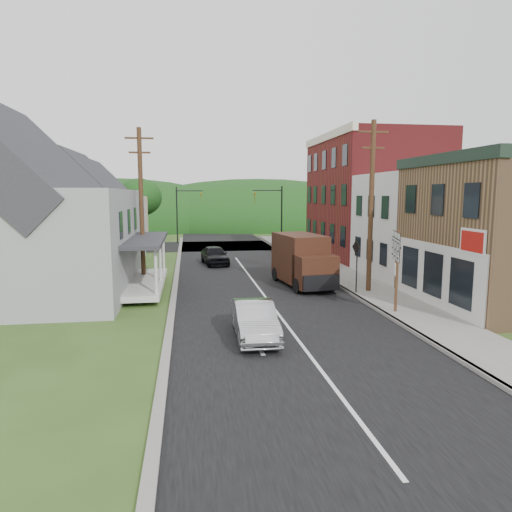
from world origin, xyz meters
name	(u,v)px	position (x,y,z in m)	size (l,w,h in m)	color
ground	(278,314)	(0.00, 0.00, 0.00)	(120.00, 120.00, 0.00)	#2D4719
road	(248,275)	(0.00, 10.00, 0.00)	(9.00, 90.00, 0.02)	black
cross_road	(226,246)	(0.00, 27.00, 0.00)	(60.00, 9.00, 0.02)	black
sidewalk_right	(345,277)	(5.90, 8.00, 0.07)	(2.80, 55.00, 0.15)	slate
curb_right	(324,277)	(4.55, 8.00, 0.07)	(0.20, 55.00, 0.15)	slate
curb_left	(176,282)	(-4.65, 8.00, 0.06)	(0.30, 55.00, 0.12)	slate
storefront_white	(431,226)	(11.30, 7.50, 3.25)	(8.00, 7.00, 6.50)	silver
storefront_red	(372,197)	(11.30, 17.00, 5.00)	(8.00, 12.00, 10.00)	maroon
house_gray	(29,214)	(-12.00, 6.00, 4.23)	(10.20, 12.24, 8.35)	#95989A
house_blue	(93,215)	(-11.00, 17.00, 3.69)	(7.14, 8.16, 7.28)	#92B0C7
house_cream	(107,211)	(-11.50, 26.00, 3.69)	(7.14, 8.16, 7.28)	beige
utility_pole_right	(371,206)	(5.60, 3.50, 4.66)	(1.60, 0.26, 9.00)	#472D19
utility_pole_left	(141,204)	(-6.50, 8.00, 4.66)	(1.60, 0.26, 9.00)	#472D19
traffic_signal_right	(274,210)	(4.30, 23.50, 3.76)	(2.87, 0.20, 6.00)	black
traffic_signal_left	(183,208)	(-4.30, 30.50, 3.76)	(2.87, 0.20, 6.00)	black
tree_left_d	(140,197)	(-9.00, 32.00, 4.88)	(4.80, 4.80, 6.94)	#382616
forested_ridge	(212,227)	(0.00, 55.00, 0.00)	(90.00, 30.00, 16.00)	#153610
silver_sedan	(255,321)	(-1.51, -3.20, 0.67)	(1.42, 4.06, 1.34)	#BCBCC1
dark_sedan	(215,255)	(-1.91, 14.66, 0.70)	(1.66, 4.12, 1.40)	black
delivery_van	(302,260)	(2.58, 5.90, 1.49)	(2.75, 5.49, 2.95)	#32170E
route_sign_cluster	(396,259)	(5.04, -0.79, 2.46)	(0.65, 1.97, 3.57)	#472D19
warning_sign	(356,259)	(4.77, 3.20, 1.91)	(0.18, 0.75, 2.75)	black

